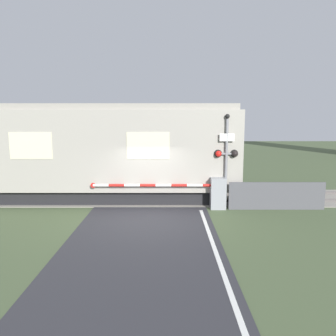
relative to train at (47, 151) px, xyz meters
name	(u,v)px	position (x,y,z in m)	size (l,w,h in m)	color
ground_plane	(149,219)	(4.68, -3.06, -2.12)	(80.00, 80.00, 0.00)	#475638
track_bed	(153,197)	(4.68, 0.00, -2.10)	(36.00, 3.20, 0.13)	gray
train	(47,151)	(0.00, 0.00, 0.00)	(16.81, 3.14, 4.15)	black
crossing_barrier	(210,192)	(7.01, -1.76, -1.44)	(5.35, 0.44, 1.25)	gray
signal_post	(228,156)	(7.71, -1.66, 0.00)	(0.94, 0.26, 3.74)	gray
roadside_fence	(278,196)	(9.70, -1.87, -1.57)	(3.78, 0.06, 1.10)	#4C4C51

